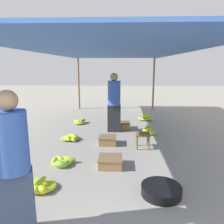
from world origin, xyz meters
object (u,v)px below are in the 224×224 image
(crate_far, at_px, (110,162))
(banana_pile_left_1, at_px, (62,162))
(crate_near, at_px, (108,140))
(shopper_walking_mid, at_px, (114,102))
(vendor_foreground, at_px, (13,163))
(banana_pile_right_0, at_px, (148,131))
(banana_pile_left_0, at_px, (80,122))
(crate_mid, at_px, (122,126))
(basin_black, at_px, (161,190))
(banana_pile_right_1, at_px, (146,118))
(stool, at_px, (143,136))
(banana_pile_left_2, at_px, (70,138))
(banana_pile_left_3, at_px, (40,185))

(crate_far, bearing_deg, banana_pile_left_1, 177.48)
(crate_near, height_order, shopper_walking_mid, shopper_walking_mid)
(vendor_foreground, height_order, shopper_walking_mid, shopper_walking_mid)
(banana_pile_right_0, relative_size, shopper_walking_mid, 0.27)
(banana_pile_left_0, relative_size, crate_mid, 0.97)
(banana_pile_left_0, height_order, crate_near, crate_near)
(basin_black, height_order, banana_pile_right_1, banana_pile_right_1)
(basin_black, xyz_separation_m, banana_pile_right_1, (0.30, 4.78, 0.01))
(stool, relative_size, crate_far, 0.78)
(banana_pile_left_0, relative_size, shopper_walking_mid, 0.26)
(banana_pile_left_2, bearing_deg, banana_pile_left_0, 91.50)
(stool, height_order, crate_far, stool)
(basin_black, relative_size, banana_pile_left_0, 1.36)
(banana_pile_left_0, distance_m, crate_far, 3.41)
(crate_mid, xyz_separation_m, crate_far, (-0.25, -2.67, -0.01))
(shopper_walking_mid, bearing_deg, banana_pile_left_3, -108.72)
(banana_pile_left_2, bearing_deg, crate_near, -15.28)
(basin_black, distance_m, banana_pile_left_2, 3.18)
(stool, xyz_separation_m, shopper_walking_mid, (-0.73, 1.35, 0.61))
(banana_pile_left_0, relative_size, banana_pile_right_1, 0.81)
(vendor_foreground, height_order, crate_far, vendor_foreground)
(banana_pile_left_1, relative_size, banana_pile_left_3, 0.98)
(stool, relative_size, basin_black, 0.59)
(banana_pile_left_1, height_order, shopper_walking_mid, shopper_walking_mid)
(crate_near, distance_m, crate_far, 1.27)
(banana_pile_left_1, bearing_deg, crate_far, -2.52)
(banana_pile_left_2, height_order, banana_pile_right_1, banana_pile_right_1)
(banana_pile_right_1, bearing_deg, crate_near, -116.25)
(basin_black, distance_m, shopper_walking_mid, 3.52)
(banana_pile_left_0, distance_m, banana_pile_left_3, 4.07)
(banana_pile_right_1, distance_m, crate_near, 2.87)
(banana_pile_left_0, bearing_deg, banana_pile_right_0, -25.97)
(vendor_foreground, xyz_separation_m, banana_pile_right_0, (2.02, 3.92, -0.80))
(banana_pile_left_2, xyz_separation_m, banana_pile_right_1, (2.30, 2.30, 0.02))
(banana_pile_left_3, relative_size, banana_pile_right_1, 0.89)
(crate_mid, bearing_deg, banana_pile_left_3, -110.94)
(basin_black, height_order, banana_pile_left_3, banana_pile_left_3)
(basin_black, distance_m, crate_mid, 3.66)
(crate_near, bearing_deg, banana_pile_left_3, -114.50)
(banana_pile_left_0, height_order, banana_pile_right_1, banana_pile_right_1)
(basin_black, bearing_deg, shopper_walking_mid, 104.17)
(stool, height_order, shopper_walking_mid, shopper_walking_mid)
(crate_near, bearing_deg, banana_pile_right_1, 63.75)
(banana_pile_left_3, xyz_separation_m, crate_mid, (1.36, 3.54, 0.03))
(basin_black, height_order, banana_pile_left_0, banana_pile_left_0)
(vendor_foreground, bearing_deg, crate_far, 60.66)
(banana_pile_left_3, relative_size, crate_far, 1.07)
(banana_pile_right_0, relative_size, crate_near, 1.08)
(shopper_walking_mid, bearing_deg, crate_near, -96.58)
(banana_pile_left_0, distance_m, banana_pile_left_1, 3.16)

